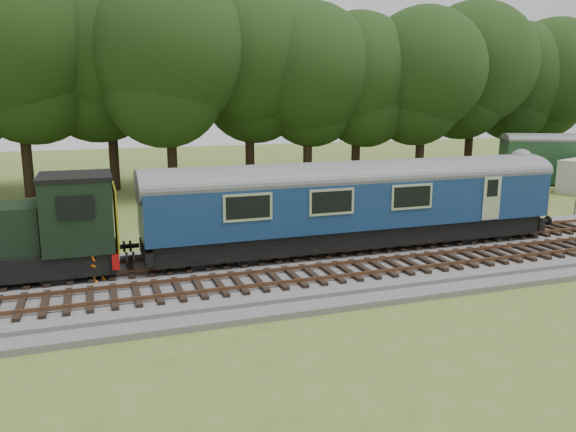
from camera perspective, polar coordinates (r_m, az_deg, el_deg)
name	(u,v)px	position (r m, az deg, el deg)	size (l,w,h in m)	color
ground	(264,276)	(21.81, -2.47, -6.13)	(120.00, 120.00, 0.00)	#496726
ballast	(264,272)	(21.76, -2.47, -5.69)	(70.00, 7.00, 0.35)	#4C4C4F
track_north	(254,256)	(22.97, -3.48, -4.12)	(67.20, 2.40, 0.21)	black
track_south	(277,278)	(20.23, -1.16, -6.35)	(67.20, 2.40, 0.21)	black
fence	(236,247)	(25.98, -5.33, -3.20)	(64.00, 0.12, 1.00)	#6B6054
tree_line	(179,190)	(42.83, -10.99, 2.63)	(70.00, 8.00, 18.00)	black
dmu_railcar	(357,197)	(24.10, 7.06, 1.92)	(18.05, 2.86, 3.88)	black
worker	(98,255)	(21.01, -18.74, -3.74)	(0.70, 0.46, 1.92)	orange
shed	(473,178)	(40.56, 18.26, 3.65)	(3.34, 3.34, 2.64)	#1B3C1E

